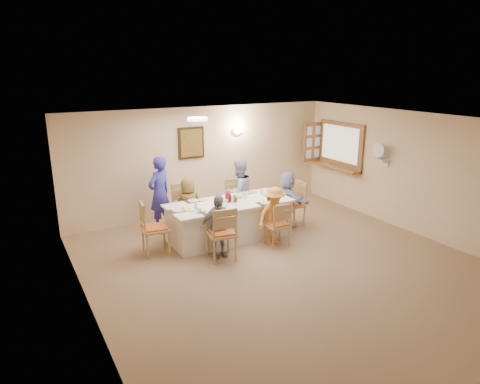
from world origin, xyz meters
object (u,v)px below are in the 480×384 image
chair_front_right (277,224)px  chair_back_left (186,208)px  chair_back_right (236,201)px  dining_table (230,220)px  serving_hatch (341,146)px  diner_front_right (273,216)px  chair_left_end (155,228)px  condiment_ketchup (227,196)px  diner_back_left (189,205)px  diner_back_right (239,192)px  desk_fan (380,153)px  diner_front_left (218,226)px  diner_right_end (288,199)px  chair_front_left (221,232)px  chair_right_end (292,204)px  caregiver (160,194)px

chair_front_right → chair_back_left: bearing=-50.1°
chair_back_right → dining_table: bearing=-117.6°
serving_hatch → diner_front_right: bearing=-154.9°
chair_left_end → condiment_ketchup: 1.55m
diner_back_left → diner_back_right: size_ratio=0.83×
desk_fan → diner_front_left: bearing=179.9°
diner_front_right → dining_table: bearing=123.7°
desk_fan → diner_right_end: (-1.93, 0.69, -0.94)m
diner_right_end → condiment_ketchup: (-1.47, 0.00, 0.28)m
chair_back_right → diner_back_left: 1.21m
dining_table → condiment_ketchup: 0.51m
desk_fan → chair_back_right: bearing=151.5°
chair_back_left → chair_front_left: bearing=-98.1°
dining_table → condiment_ketchup: bearing=178.3°
chair_left_end → condiment_ketchup: size_ratio=3.90×
chair_right_end → diner_front_left: (-2.15, -0.68, 0.10)m
dining_table → diner_front_right: bearing=-48.6°
chair_back_left → chair_left_end: chair_left_end is taller
diner_back_right → diner_right_end: size_ratio=1.18×
chair_back_left → chair_front_right: (1.20, -1.60, -0.06)m
caregiver → chair_right_end: bearing=130.1°
chair_back_right → chair_front_right: size_ratio=1.06×
dining_table → chair_front_left: 1.01m
diner_back_right → condiment_ketchup: (-0.65, -0.68, 0.17)m
chair_front_left → dining_table: bearing=-118.6°
serving_hatch → chair_front_right: bearing=-152.9°
diner_front_right → caregiver: size_ratio=0.72×
chair_right_end → serving_hatch: bearing=111.8°
chair_left_end → diner_back_left: diner_back_left is taller
chair_back_right → chair_right_end: bearing=-30.8°
chair_right_end → diner_right_end: (-0.13, 0.00, 0.12)m
dining_table → condiment_ketchup: size_ratio=9.56×
diner_back_right → diner_front_right: 1.37m
dining_table → chair_back_right: size_ratio=2.65×
serving_hatch → chair_front_left: 4.42m
diner_front_right → chair_back_left: bearing=121.3°
chair_front_right → diner_right_end: bearing=-132.7°
dining_table → chair_back_left: bearing=126.9°
serving_hatch → chair_back_left: (-4.06, 0.14, -0.99)m
diner_front_right → diner_right_end: 1.07m
chair_front_left → caregiver: 2.02m
condiment_ketchup → diner_front_left: bearing=-128.8°
chair_left_end → diner_right_end: diner_right_end is taller
diner_back_right → chair_back_left: bearing=-12.6°
dining_table → condiment_ketchup: (-0.05, 0.00, 0.51)m
chair_left_end → desk_fan: bearing=-91.3°
diner_back_left → caregiver: 0.68m
serving_hatch → chair_front_right: 3.38m
dining_table → chair_right_end: (1.55, 0.00, 0.11)m
desk_fan → diner_back_right: 3.18m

